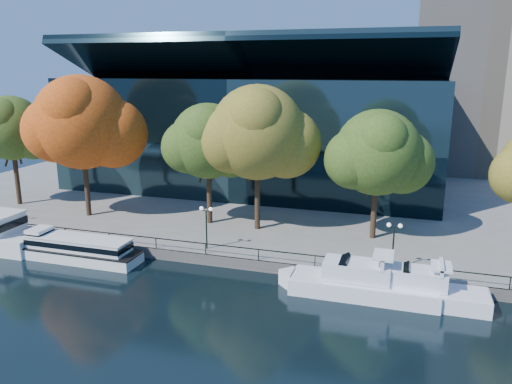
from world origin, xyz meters
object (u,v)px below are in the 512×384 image
(tour_boat, at_px, (72,247))
(tree_0, at_px, (12,130))
(cruiser_far, at_px, (417,289))
(tree_1, at_px, (83,125))
(tree_4, at_px, (379,155))
(cruiser_near, at_px, (357,282))
(tree_3, at_px, (259,135))
(tree_2, at_px, (209,143))
(lamp_2, at_px, (394,235))
(lamp_1, at_px, (206,218))

(tour_boat, bearing_deg, tree_0, 144.50)
(cruiser_far, xyz_separation_m, tree_1, (-35.50, 9.57, 10.24))
(tour_boat, xyz_separation_m, tree_0, (-16.04, 11.44, 9.05))
(tree_0, bearing_deg, tree_1, -8.44)
(tree_0, distance_m, tree_4, 42.69)
(cruiser_near, distance_m, tree_3, 18.34)
(tree_1, bearing_deg, tree_4, 2.99)
(tree_2, bearing_deg, tour_boat, -129.74)
(tree_1, distance_m, lamp_2, 34.80)
(tree_2, height_order, lamp_1, tree_2)
(tree_2, relative_size, lamp_2, 3.19)
(tour_boat, bearing_deg, lamp_1, 17.63)
(tree_3, distance_m, tree_4, 11.83)
(cruiser_far, distance_m, tree_0, 48.87)
(lamp_1, bearing_deg, cruiser_near, -14.66)
(tour_boat, relative_size, tree_3, 0.95)
(tour_boat, height_order, tree_4, tree_4)
(cruiser_near, height_order, tree_1, tree_1)
(lamp_1, bearing_deg, tree_3, 67.24)
(tour_boat, height_order, lamp_1, lamp_1)
(cruiser_far, bearing_deg, lamp_1, 169.10)
(cruiser_near, relative_size, lamp_2, 3.12)
(tree_0, relative_size, tree_4, 1.04)
(tree_1, bearing_deg, lamp_1, -19.54)
(lamp_1, bearing_deg, tour_boat, -162.37)
(tree_4, bearing_deg, tree_1, -177.01)
(cruiser_near, height_order, lamp_2, lamp_2)
(tour_boat, height_order, tree_0, tree_0)
(lamp_1, distance_m, lamp_2, 16.65)
(lamp_2, bearing_deg, tree_4, 104.64)
(tour_boat, bearing_deg, tree_4, 23.22)
(lamp_2, bearing_deg, tree_3, 152.93)
(tour_boat, distance_m, tree_0, 21.68)
(tree_2, distance_m, tree_4, 17.28)
(tree_0, xyz_separation_m, tree_4, (42.68, -0.02, -0.84))
(tour_boat, height_order, tree_2, tree_2)
(tree_2, distance_m, lamp_2, 21.44)
(tour_boat, xyz_separation_m, lamp_1, (11.98, 3.81, 2.84))
(tree_0, height_order, tree_4, tree_0)
(tree_3, height_order, lamp_1, tree_3)
(tree_1, height_order, tree_3, tree_1)
(cruiser_near, distance_m, tree_1, 34.07)
(tour_boat, distance_m, tree_4, 30.13)
(cruiser_far, distance_m, tree_4, 14.49)
(tree_0, xyz_separation_m, lamp_2, (44.67, -7.63, -6.21))
(lamp_1, bearing_deg, tree_2, 109.35)
(tree_2, height_order, lamp_2, tree_2)
(tour_boat, relative_size, lamp_2, 3.50)
(tree_0, distance_m, tree_1, 11.37)
(lamp_1, bearing_deg, cruiser_far, -10.90)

